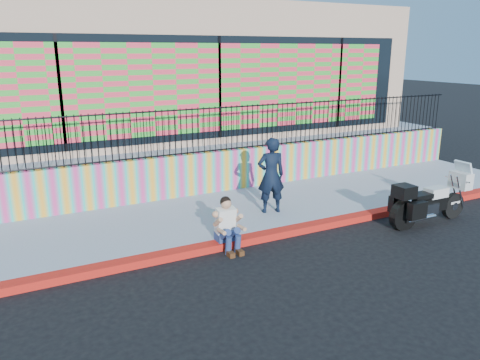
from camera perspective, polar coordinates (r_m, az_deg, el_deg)
ground at (r=10.42m, az=7.26°, el=-6.34°), size 90.00×90.00×0.00m
red_curb at (r=10.39m, az=7.27°, el=-5.96°), size 16.00×0.30×0.15m
sidewalk at (r=11.70m, az=2.73°, el=-3.36°), size 16.00×3.00×0.15m
mural_wall at (r=12.88m, az=-0.77°, el=1.32°), size 16.00×0.20×1.10m
metal_fence at (r=12.65m, az=-0.79°, el=6.38°), size 15.80×0.04×1.20m
elevated_platform at (r=17.51m, az=-8.23°, el=4.71°), size 16.00×10.00×1.25m
storefront_building at (r=17.01m, az=-8.33°, el=13.30°), size 14.00×8.06×4.00m
police_motorcycle at (r=11.48m, az=22.01°, el=-2.26°), size 2.20×0.73×1.37m
police_officer at (r=10.92m, az=3.79°, el=0.58°), size 0.74×0.57×1.79m
seated_man at (r=9.28m, az=-1.38°, el=-6.02°), size 0.54×0.71×1.06m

